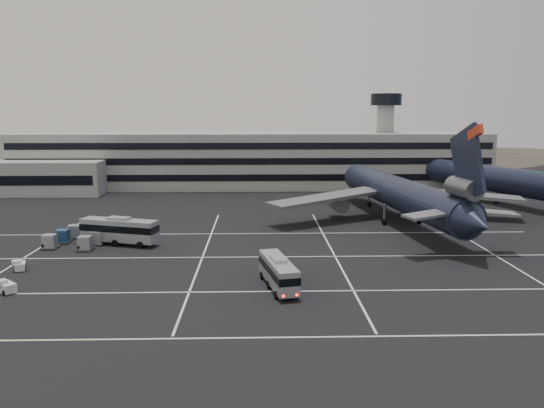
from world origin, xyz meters
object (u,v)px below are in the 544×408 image
at_px(tug_a, 20,266).
at_px(uld_cluster, 80,237).
at_px(trijet_main, 400,193).
at_px(bus_far, 119,230).
at_px(bus_near, 278,271).

bearing_deg(tug_a, uld_cluster, 56.16).
height_order(tug_a, uld_cluster, uld_cluster).
bearing_deg(trijet_main, uld_cluster, -171.89).
bearing_deg(tug_a, bus_far, 33.33).
relative_size(trijet_main, tug_a, 23.56).
bearing_deg(uld_cluster, bus_near, -35.76).
height_order(trijet_main, bus_near, trijet_main).
distance_m(bus_near, uld_cluster, 35.48).
xyz_separation_m(bus_near, tug_a, (-31.74, 7.42, -1.31)).
relative_size(bus_near, uld_cluster, 0.98).
distance_m(bus_far, tug_a, 15.68).
distance_m(bus_near, tug_a, 32.62).
relative_size(trijet_main, bus_far, 4.81).
relative_size(bus_far, uld_cluster, 1.16).
xyz_separation_m(trijet_main, tug_a, (-54.40, -27.25, -4.64)).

